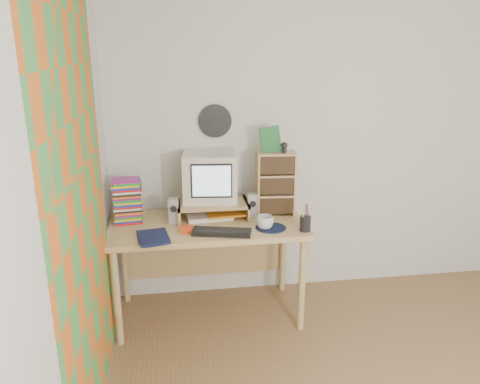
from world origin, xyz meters
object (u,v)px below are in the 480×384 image
object	(u,v)px
crt_monitor	(210,177)
cd_rack	(276,183)
diary	(138,237)
dvd_stack	(128,204)
keyboard	(222,232)
mug	(265,222)
desk	(207,236)

from	to	relation	value
crt_monitor	cd_rack	xyz separation A→B (m)	(0.49, -0.03, -0.06)
cd_rack	diary	xyz separation A→B (m)	(-1.00, -0.39, -0.21)
dvd_stack	diary	xyz separation A→B (m)	(0.09, -0.36, -0.11)
dvd_stack	cd_rack	world-z (taller)	cd_rack
keyboard	diary	bearing A→B (deg)	-162.12
dvd_stack	diary	distance (m)	0.39
keyboard	dvd_stack	xyz separation A→B (m)	(-0.64, 0.32, 0.13)
diary	dvd_stack	bearing A→B (deg)	95.11
keyboard	mug	size ratio (longest dim) A/B	3.36
crt_monitor	mug	xyz separation A→B (m)	(0.35, -0.33, -0.25)
keyboard	diary	size ratio (longest dim) A/B	1.65
mug	diary	distance (m)	0.87
keyboard	diary	xyz separation A→B (m)	(-0.55, -0.04, 0.01)
diary	desk	bearing A→B (deg)	26.01
desk	keyboard	bearing A→B (deg)	-74.50
dvd_stack	cd_rack	distance (m)	1.09
dvd_stack	crt_monitor	bearing A→B (deg)	-0.37
cd_rack	desk	bearing A→B (deg)	-168.94
desk	keyboard	distance (m)	0.34
keyboard	cd_rack	size ratio (longest dim) A/B	0.83
dvd_stack	keyboard	bearing A→B (deg)	-32.33
desk	mug	bearing A→B (deg)	-31.63
crt_monitor	diary	size ratio (longest dim) A/B	1.57
diary	mug	bearing A→B (deg)	-2.85
crt_monitor	keyboard	distance (m)	0.48
mug	diary	bearing A→B (deg)	-174.15
desk	cd_rack	world-z (taller)	cd_rack
cd_rack	mug	world-z (taller)	cd_rack
cd_rack	crt_monitor	bearing A→B (deg)	-178.58
mug	dvd_stack	bearing A→B (deg)	164.19
dvd_stack	diary	world-z (taller)	dvd_stack
keyboard	cd_rack	distance (m)	0.61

